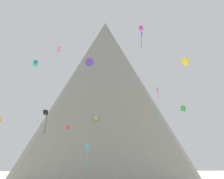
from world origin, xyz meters
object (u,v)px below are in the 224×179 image
kite_green_mid (183,108)px  kite_cyan_low (87,151)px  kite_red_low (68,127)px  kite_rainbow_high (158,93)px  kite_teal_mid (35,63)px  kite_blue_high (142,35)px  kite_yellow_high (186,61)px  kite_orange_mid (146,110)px  kite_indigo_high (90,62)px  kite_magenta_high (141,28)px  rock_massif (103,102)px  kite_pink_high (59,50)px  kite_black_mid (46,113)px  kite_lime_mid (96,118)px

kite_green_mid → kite_cyan_low: size_ratio=0.27×
kite_red_low → kite_cyan_low: (5.04, -1.55, -5.95)m
kite_rainbow_high → kite_green_mid: bearing=-149.5°
kite_teal_mid → kite_blue_high: size_ratio=0.24×
kite_rainbow_high → kite_yellow_high: bearing=-138.0°
kite_orange_mid → kite_indigo_high: bearing=91.4°
kite_magenta_high → kite_green_mid: bearing=-122.7°
kite_blue_high → kite_yellow_high: bearing=-47.0°
rock_massif → kite_pink_high: 45.94m
kite_orange_mid → rock_massif: bearing=24.8°
kite_red_low → kite_teal_mid: 19.98m
kite_yellow_high → kite_red_low: bearing=145.7°
kite_red_low → kite_teal_mid: size_ratio=0.97×
kite_indigo_high → kite_black_mid: kite_indigo_high is taller
kite_lime_mid → kite_pink_high: size_ratio=0.96×
kite_indigo_high → kite_yellow_high: size_ratio=0.38×
kite_red_low → kite_magenta_high: size_ratio=0.99×
kite_indigo_high → kite_red_low: (-5.26, -2.39, -18.53)m
kite_yellow_high → kite_black_mid: bearing=176.9°
kite_indigo_high → kite_green_mid: size_ratio=1.56×
rock_massif → kite_red_low: (-11.91, -35.96, -14.35)m
kite_green_mid → kite_pink_high: kite_pink_high is taller
kite_pink_high → kite_teal_mid: bearing=-55.2°
kite_orange_mid → kite_magenta_high: 21.63m
kite_lime_mid → kite_magenta_high: kite_magenta_high is taller
kite_lime_mid → kite_cyan_low: bearing=42.6°
kite_pink_high → kite_magenta_high: size_ratio=3.08×
kite_teal_mid → kite_red_low: bearing=-136.2°
rock_massif → kite_indigo_high: size_ratio=37.28×
kite_cyan_low → kite_teal_mid: bearing=122.1°
kite_indigo_high → kite_yellow_high: bearing=177.4°
kite_rainbow_high → kite_lime_mid: bearing=103.4°
kite_orange_mid → kite_red_low: bearing=100.7°
kite_orange_mid → kite_lime_mid: bearing=56.7°
kite_orange_mid → kite_lime_mid: (-12.47, 12.50, -0.56)m
kite_teal_mid → kite_green_mid: bearing=170.2°
kite_red_low → kite_rainbow_high: bearing=104.8°
kite_teal_mid → kite_lime_mid: 31.31m
kite_pink_high → kite_lime_mid: bearing=128.6°
kite_indigo_high → kite_red_low: kite_indigo_high is taller
kite_indigo_high → kite_black_mid: bearing=80.5°
kite_green_mid → kite_yellow_high: bearing=153.9°
kite_teal_mid → kite_orange_mid: bearing=-173.3°
kite_lime_mid → kite_pink_high: kite_pink_high is taller
kite_lime_mid → kite_magenta_high: (9.06, -24.76, 18.04)m
kite_cyan_low → kite_rainbow_high: (21.05, 10.09, 17.76)m
kite_orange_mid → kite_yellow_high: size_ratio=0.90×
kite_yellow_high → rock_massif: bearing=89.1°
kite_red_low → kite_cyan_low: bearing=69.6°
rock_massif → kite_magenta_high: size_ratio=78.68×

